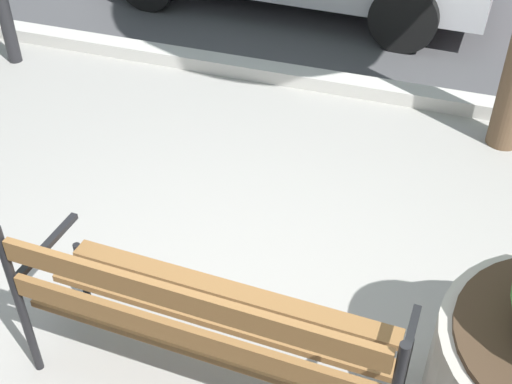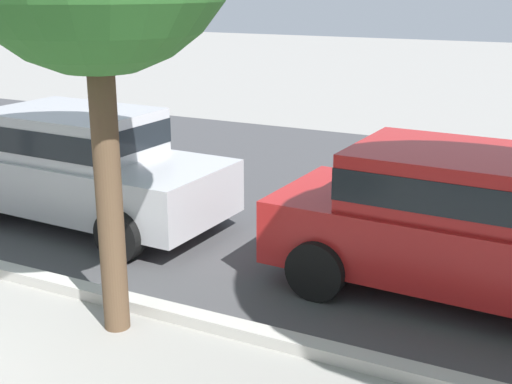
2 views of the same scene
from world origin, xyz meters
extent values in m
cube|color=#424244|center=(0.00, 7.50, 0.00)|extent=(60.00, 9.00, 0.01)
cube|color=#B2AFA8|center=(0.00, 2.90, 0.06)|extent=(60.00, 0.20, 0.12)
cylinder|color=brown|center=(1.29, 2.51, 1.39)|extent=(0.25, 0.25, 2.78)
cube|color=#B7B7BC|center=(-1.01, 4.76, 0.61)|extent=(4.16, 1.86, 0.70)
cube|color=#B7B7BC|center=(-1.16, 4.76, 1.26)|extent=(2.19, 1.65, 0.60)
cube|color=black|center=(-1.16, 4.76, 1.26)|extent=(2.20, 1.66, 0.33)
cylinder|color=black|center=(0.36, 5.56, 0.32)|extent=(0.65, 0.24, 0.64)
cylinder|color=black|center=(0.29, 3.86, 0.32)|extent=(0.65, 0.24, 0.64)
cylinder|color=black|center=(-2.31, 5.66, 0.32)|extent=(0.65, 0.24, 0.64)
cube|color=#B21E1E|center=(4.13, 4.76, 0.61)|extent=(4.16, 1.86, 0.70)
cube|color=#B21E1E|center=(3.98, 4.76, 1.26)|extent=(2.19, 1.65, 0.60)
cube|color=black|center=(3.98, 4.76, 1.26)|extent=(2.20, 1.66, 0.33)
cylinder|color=black|center=(2.83, 5.66, 0.32)|extent=(0.65, 0.24, 0.64)
cylinder|color=black|center=(2.76, 3.96, 0.32)|extent=(0.65, 0.24, 0.64)
camera|label=1|loc=(0.90, -2.10, 2.83)|focal=46.86mm
camera|label=2|loc=(5.14, -2.10, 3.16)|focal=47.40mm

